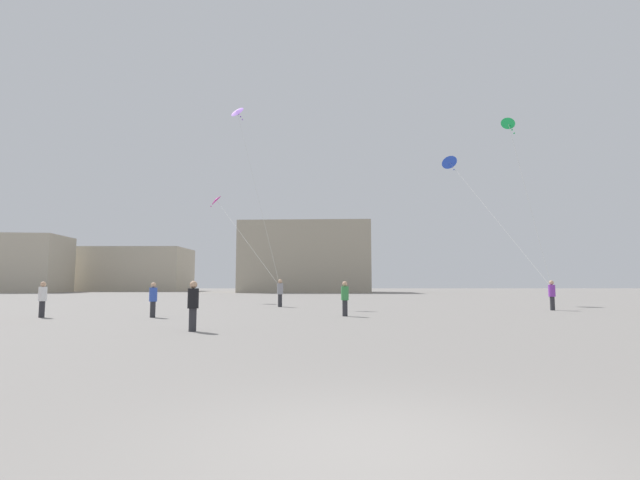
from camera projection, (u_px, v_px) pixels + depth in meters
ground_plane at (378, 451)px, 4.15m from camera, size 300.00×300.00×0.00m
person_in_purple at (552, 294)px, 26.26m from camera, size 0.37×0.37×1.71m
person_in_blue at (153, 298)px, 20.68m from camera, size 0.34×0.34×1.58m
person_in_white at (42, 298)px, 20.68m from camera, size 0.35×0.35×1.62m
person_in_green at (345, 297)px, 21.48m from camera, size 0.36×0.36×1.64m
person_in_black at (193, 304)px, 14.65m from camera, size 0.35×0.35×1.61m
person_in_grey at (280, 292)px, 30.12m from camera, size 0.40×0.40×1.82m
kite_violet_diamond at (237, 113)px, 34.78m from camera, size 4.30×4.16×13.80m
kite_cobalt_diamond at (450, 163)px, 37.46m from camera, size 3.17×11.00×10.70m
kite_emerald_diamond at (509, 126)px, 28.83m from camera, size 1.99×2.20×10.67m
kite_magenta_diamond at (216, 200)px, 39.85m from camera, size 6.77×9.91×8.00m
building_centre_hall at (134, 270)px, 94.79m from camera, size 22.34×13.26×8.85m
building_right_hall at (307, 258)px, 83.56m from camera, size 23.65×16.57×12.32m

